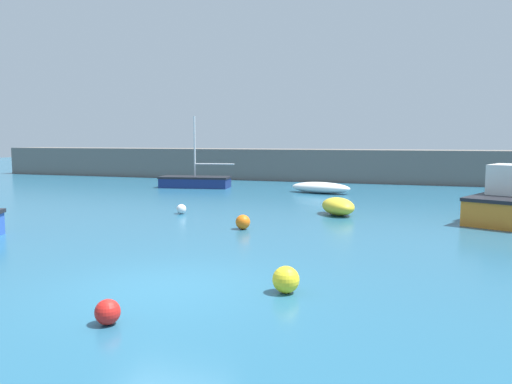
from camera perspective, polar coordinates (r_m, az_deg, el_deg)
ground_plane at (r=10.38m, az=-10.56°, el=-11.17°), size 120.00×120.00×0.20m
harbor_breakwater at (r=35.98m, az=10.86°, el=3.01°), size 57.38×3.58×2.23m
sailboat_short_mast at (r=30.85m, az=-6.96°, el=1.19°), size 4.68×2.30×4.36m
rowboat_white_midwater at (r=27.64m, az=7.39°, el=0.50°), size 3.57×1.85×0.61m
dinghy_near_pier at (r=19.79m, az=9.36°, el=-1.62°), size 1.95×2.17×0.68m
mooring_buoy_yellow at (r=9.76m, az=3.43°, el=-9.96°), size 0.53×0.53×0.53m
mooring_buoy_red at (r=8.53m, az=-16.60°, el=-13.01°), size 0.41×0.41×0.41m
mooring_buoy_white at (r=20.04m, az=-8.53°, el=-1.94°), size 0.39×0.39×0.39m
mooring_buoy_orange at (r=16.45m, az=-1.51°, el=-3.45°), size 0.48×0.48×0.48m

